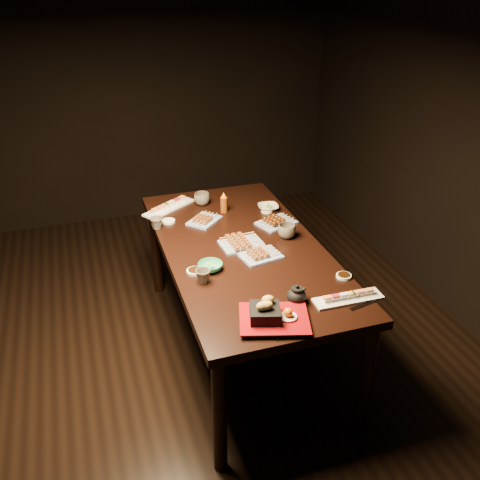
% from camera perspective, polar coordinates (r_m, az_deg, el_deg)
% --- Properties ---
extents(ground, '(5.00, 5.00, 0.00)m').
position_cam_1_polar(ground, '(3.28, -6.36, -15.74)').
color(ground, black).
rests_on(ground, ground).
extents(dining_table, '(1.08, 1.88, 0.75)m').
position_cam_1_polar(dining_table, '(3.33, 0.27, -6.39)').
color(dining_table, black).
rests_on(dining_table, ground).
extents(sushi_platter_near, '(0.36, 0.10, 0.04)m').
position_cam_1_polar(sushi_platter_near, '(2.71, 11.48, -5.88)').
color(sushi_platter_near, white).
rests_on(sushi_platter_near, dining_table).
extents(sushi_platter_far, '(0.39, 0.31, 0.05)m').
position_cam_1_polar(sushi_platter_far, '(3.63, -7.63, 3.68)').
color(sushi_platter_far, white).
rests_on(sushi_platter_far, dining_table).
extents(yakitori_plate_center, '(0.26, 0.19, 0.06)m').
position_cam_1_polar(yakitori_plate_center, '(3.13, 0.19, -0.10)').
color(yakitori_plate_center, '#828EB6').
rests_on(yakitori_plate_center, dining_table).
extents(yakitori_plate_right, '(0.25, 0.20, 0.06)m').
position_cam_1_polar(yakitori_plate_right, '(3.02, 2.23, -1.37)').
color(yakitori_plate_right, '#828EB6').
rests_on(yakitori_plate_right, dining_table).
extents(yakitori_plate_left, '(0.26, 0.26, 0.05)m').
position_cam_1_polar(yakitori_plate_left, '(3.43, -3.85, 2.38)').
color(yakitori_plate_left, '#828EB6').
rests_on(yakitori_plate_left, dining_table).
extents(tsukune_plate, '(0.27, 0.24, 0.06)m').
position_cam_1_polar(tsukune_plate, '(3.39, 3.90, 2.16)').
color(tsukune_plate, '#828EB6').
rests_on(tsukune_plate, dining_table).
extents(edamame_bowl_green, '(0.16, 0.16, 0.04)m').
position_cam_1_polar(edamame_bowl_green, '(2.90, -3.18, -2.86)').
color(edamame_bowl_green, '#32996C').
rests_on(edamame_bowl_green, dining_table).
extents(edamame_bowl_cream, '(0.15, 0.15, 0.03)m').
position_cam_1_polar(edamame_bowl_cream, '(3.59, 3.03, 3.49)').
color(edamame_bowl_cream, beige).
rests_on(edamame_bowl_cream, dining_table).
extents(tempura_tray, '(0.38, 0.34, 0.12)m').
position_cam_1_polar(tempura_tray, '(2.49, 3.68, -7.67)').
color(tempura_tray, black).
rests_on(tempura_tray, dining_table).
extents(teacup_near_left, '(0.11, 0.11, 0.07)m').
position_cam_1_polar(teacup_near_left, '(2.79, -3.96, -3.87)').
color(teacup_near_left, brown).
rests_on(teacup_near_left, dining_table).
extents(teacup_mid_right, '(0.13, 0.13, 0.09)m').
position_cam_1_polar(teacup_mid_right, '(3.23, 5.00, 0.94)').
color(teacup_mid_right, brown).
rests_on(teacup_mid_right, dining_table).
extents(teacup_far_left, '(0.09, 0.09, 0.08)m').
position_cam_1_polar(teacup_far_left, '(3.37, -8.90, 1.79)').
color(teacup_far_left, brown).
rests_on(teacup_far_left, dining_table).
extents(teacup_far_right, '(0.13, 0.13, 0.08)m').
position_cam_1_polar(teacup_far_right, '(3.66, -4.08, 4.39)').
color(teacup_far_right, brown).
rests_on(teacup_far_right, dining_table).
extents(teapot, '(0.16, 0.16, 0.10)m').
position_cam_1_polar(teapot, '(2.64, 6.07, -5.74)').
color(teapot, black).
rests_on(teapot, dining_table).
extents(condiment_bottle, '(0.06, 0.06, 0.14)m').
position_cam_1_polar(condiment_bottle, '(3.53, -1.74, 4.05)').
color(condiment_bottle, '#662F0D').
rests_on(condiment_bottle, dining_table).
extents(sauce_dish_west, '(0.09, 0.09, 0.02)m').
position_cam_1_polar(sauce_dish_west, '(2.89, -4.88, -3.34)').
color(sauce_dish_west, white).
rests_on(sauce_dish_west, dining_table).
extents(sauce_dish_east, '(0.08, 0.08, 0.01)m').
position_cam_1_polar(sauce_dish_east, '(3.57, 2.88, 3.13)').
color(sauce_dish_east, white).
rests_on(sauce_dish_east, dining_table).
extents(sauce_dish_se, '(0.11, 0.11, 0.01)m').
position_cam_1_polar(sauce_dish_se, '(2.89, 11.01, -3.79)').
color(sauce_dish_se, white).
rests_on(sauce_dish_se, dining_table).
extents(sauce_dish_nw, '(0.09, 0.09, 0.01)m').
position_cam_1_polar(sauce_dish_nw, '(3.45, -7.63, 2.01)').
color(sauce_dish_nw, white).
rests_on(sauce_dish_nw, dining_table).
extents(chopsticks_near, '(0.16, 0.18, 0.01)m').
position_cam_1_polar(chopsticks_near, '(2.50, 4.80, -9.15)').
color(chopsticks_near, black).
rests_on(chopsticks_near, dining_table).
extents(chopsticks_se, '(0.22, 0.06, 0.01)m').
position_cam_1_polar(chopsticks_se, '(2.71, 13.45, -6.56)').
color(chopsticks_se, black).
rests_on(chopsticks_se, dining_table).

